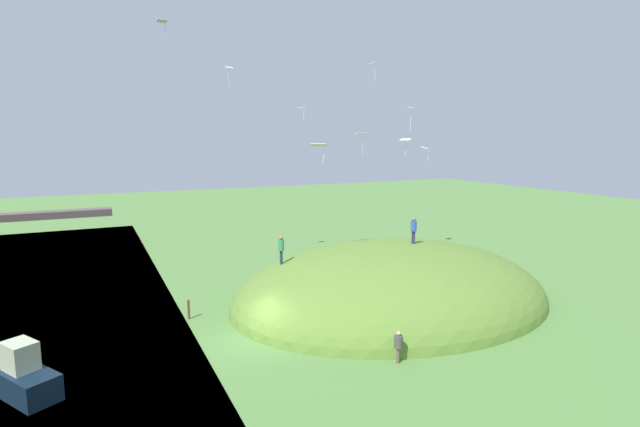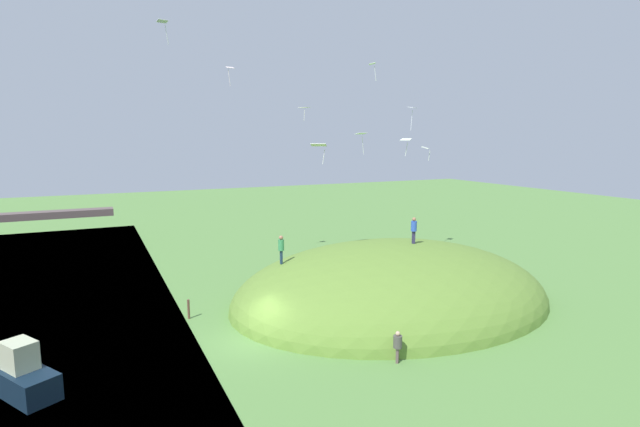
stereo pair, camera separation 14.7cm
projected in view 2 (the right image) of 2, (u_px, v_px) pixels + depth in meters
The scene contains 16 objects.
ground_plane at pixel (253, 342), 25.77m from camera, with size 160.00×160.00×0.00m, color #56833F.
grass_hill at pixel (392, 300), 32.50m from camera, with size 21.64×17.04×7.55m, color olive.
boat_on_lake at pixel (14, 373), 20.79m from camera, with size 3.98×5.29×4.37m.
person_near_shore at pixel (414, 227), 32.09m from camera, with size 0.48×0.48×1.75m.
person_watching_kites at pixel (281, 246), 30.83m from camera, with size 0.40×0.40×1.83m.
person_on_hilltop at pixel (398, 343), 23.24m from camera, with size 0.60×0.60×1.57m.
kite_0 at pixel (426, 148), 38.00m from camera, with size 0.92×0.92×1.09m.
kite_1 at pixel (163, 22), 30.53m from camera, with size 0.64×0.90×1.46m.
kite_2 at pixel (373, 65), 37.21m from camera, with size 0.78×0.87×1.36m.
kite_3 at pixel (406, 140), 35.99m from camera, with size 0.87×0.93×1.33m.
kite_4 at pixel (230, 69), 38.27m from camera, with size 0.66×0.49×1.50m.
kite_5 at pixel (412, 110), 41.92m from camera, with size 0.92×0.82×2.03m.
kite_6 at pixel (361, 135), 42.81m from camera, with size 1.07×0.82×1.90m.
kite_7 at pixel (304, 108), 37.63m from camera, with size 0.89×1.00×1.04m.
kite_8 at pixel (319, 146), 29.80m from camera, with size 1.14×1.05×1.26m.
mooring_post at pixel (189, 309), 29.02m from camera, with size 0.14×0.14×1.17m, color brown.
Camera 2 is at (-7.22, -23.63, 10.57)m, focal length 27.54 mm.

